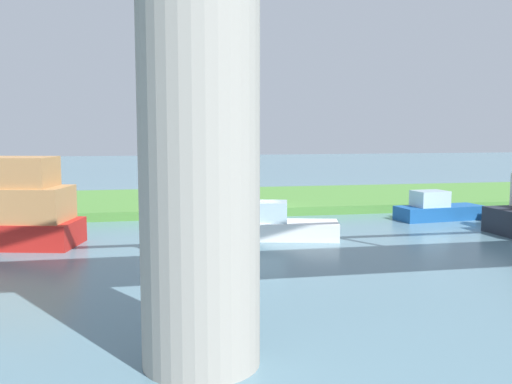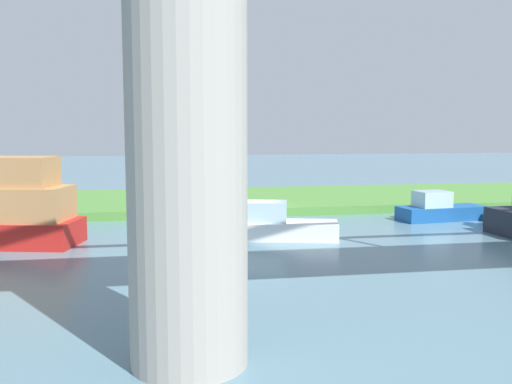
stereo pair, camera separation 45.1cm
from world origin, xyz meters
name	(u,v)px [view 2 (the right image)]	position (x,y,z in m)	size (l,w,h in m)	color
ground_plane	(257,217)	(0.00, 0.00, 0.00)	(160.00, 160.00, 0.00)	slate
grassy_bank	(241,200)	(0.00, -6.00, 0.25)	(80.00, 12.00, 0.50)	#4C8438
bridge_pylon	(187,119)	(5.04, 19.72, 5.15)	(2.48, 2.48, 10.31)	#9E998E
person_on_bank	(169,195)	(4.87, -1.59, 1.20)	(0.51, 0.51, 1.39)	#2D334C
mooring_post	(223,198)	(1.81, -1.01, 1.04)	(0.20, 0.20, 1.08)	brown
motorboat_white	(278,226)	(0.21, 6.45, 0.61)	(5.40, 3.01, 1.70)	white
houseboat_blue	(439,210)	(-9.69, 2.75, 0.58)	(5.02, 2.27, 1.62)	#195199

